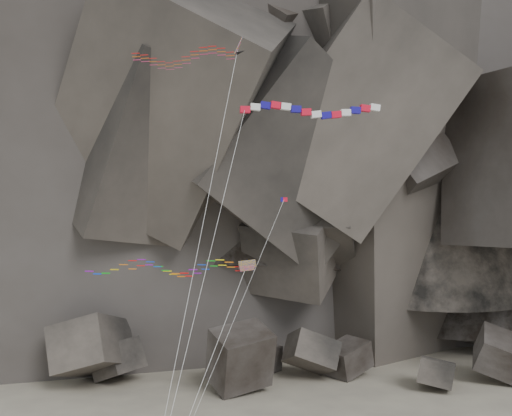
{
  "coord_description": "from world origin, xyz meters",
  "views": [
    {
      "loc": [
        5.11,
        -43.34,
        21.04
      ],
      "look_at": [
        3.33,
        6.0,
        21.19
      ],
      "focal_mm": 45.0,
      "sensor_mm": 36.0,
      "label": 1
    }
  ],
  "objects_px": {
    "banner_kite": "(310,112)",
    "parafoil_kite": "(160,267)",
    "delta_kite": "(179,57)",
    "pennant_kite": "(247,287)"
  },
  "relations": [
    {
      "from": "banner_kite",
      "to": "parafoil_kite",
      "type": "bearing_deg",
      "value": -168.07
    },
    {
      "from": "delta_kite",
      "to": "pennant_kite",
      "type": "xyz_separation_m",
      "value": [
        4.89,
        -2.15,
        -15.81
      ]
    },
    {
      "from": "parafoil_kite",
      "to": "pennant_kite",
      "type": "xyz_separation_m",
      "value": [
        5.98,
        -1.03,
        -1.23
      ]
    },
    {
      "from": "delta_kite",
      "to": "parafoil_kite",
      "type": "bearing_deg",
      "value": -132.95
    },
    {
      "from": "pennant_kite",
      "to": "banner_kite",
      "type": "bearing_deg",
      "value": 54.63
    },
    {
      "from": "banner_kite",
      "to": "pennant_kite",
      "type": "xyz_separation_m",
      "value": [
        -4.38,
        -5.09,
        -12.39
      ]
    },
    {
      "from": "delta_kite",
      "to": "pennant_kite",
      "type": "height_order",
      "value": "delta_kite"
    },
    {
      "from": "delta_kite",
      "to": "pennant_kite",
      "type": "bearing_deg",
      "value": -22.44
    },
    {
      "from": "banner_kite",
      "to": "delta_kite",
      "type": "bearing_deg",
      "value": -171.87
    },
    {
      "from": "parafoil_kite",
      "to": "pennant_kite",
      "type": "distance_m",
      "value": 6.19
    }
  ]
}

